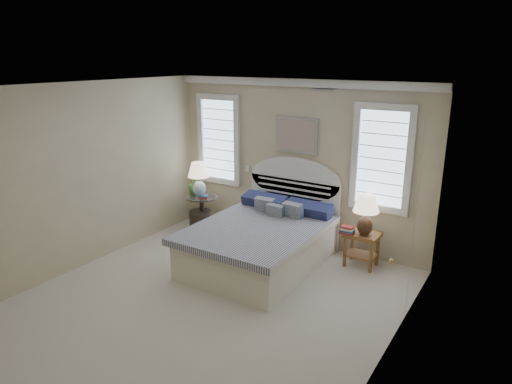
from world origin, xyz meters
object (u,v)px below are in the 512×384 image
(side_table_left, at_px, (202,209))
(floor_pot, at_px, (201,220))
(lamp_left, at_px, (199,176))
(bed, at_px, (263,239))
(nightstand_right, at_px, (362,242))
(lamp_right, at_px, (366,210))

(side_table_left, xyz_separation_m, floor_pot, (-0.02, -0.03, -0.20))
(side_table_left, relative_size, lamp_left, 1.01)
(bed, relative_size, lamp_left, 3.64)
(nightstand_right, xyz_separation_m, lamp_right, (0.04, -0.05, 0.52))
(floor_pot, bearing_deg, side_table_left, 53.66)
(lamp_left, bearing_deg, bed, -19.23)
(bed, bearing_deg, nightstand_right, 28.03)
(bed, distance_m, nightstand_right, 1.47)
(bed, height_order, floor_pot, bed)
(nightstand_right, distance_m, lamp_left, 3.06)
(floor_pot, relative_size, lamp_right, 0.65)
(side_table_left, relative_size, lamp_right, 1.03)
(bed, xyz_separation_m, side_table_left, (-1.65, 0.59, 0.00))
(bed, distance_m, floor_pot, 1.78)
(nightstand_right, distance_m, lamp_right, 0.52)
(floor_pot, relative_size, lamp_left, 0.64)
(floor_pot, distance_m, lamp_right, 3.10)
(bed, bearing_deg, side_table_left, 160.26)
(bed, distance_m, lamp_left, 1.90)
(lamp_left, bearing_deg, nightstand_right, 1.92)
(nightstand_right, height_order, lamp_left, lamp_left)
(bed, distance_m, lamp_right, 1.58)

